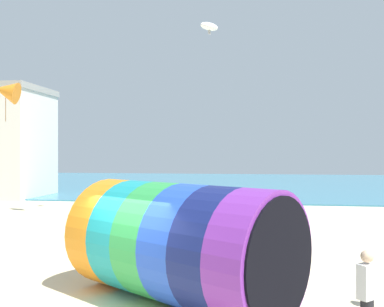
% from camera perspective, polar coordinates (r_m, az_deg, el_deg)
% --- Properties ---
extents(sea, '(120.00, 40.00, 0.10)m').
position_cam_1_polar(sea, '(49.83, 4.86, -3.94)').
color(sea, teal).
rests_on(sea, ground).
extents(giant_inflatable_tube, '(6.10, 5.30, 2.85)m').
position_cam_1_polar(giant_inflatable_tube, '(10.46, -1.52, -11.81)').
color(giant_inflatable_tube, orange).
rests_on(giant_inflatable_tube, ground).
extents(kite_handler, '(0.42, 0.40, 1.78)m').
position_cam_1_polar(kite_handler, '(8.97, 22.31, -17.21)').
color(kite_handler, black).
rests_on(kite_handler, ground).
extents(kite_white_parafoil, '(1.21, 1.26, 0.68)m').
position_cam_1_polar(kite_white_parafoil, '(23.34, 2.32, 16.56)').
color(kite_white_parafoil, white).
extents(kite_orange_delta, '(1.65, 1.46, 2.36)m').
position_cam_1_polar(kite_orange_delta, '(25.27, -23.60, 7.65)').
color(kite_orange_delta, orange).
extents(bystander_near_water, '(0.42, 0.36, 1.65)m').
position_cam_1_polar(bystander_near_water, '(23.81, -8.54, -6.50)').
color(bystander_near_water, '#383D56').
rests_on(bystander_near_water, ground).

